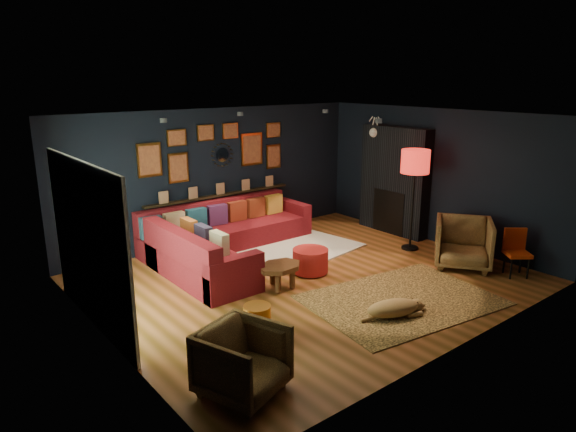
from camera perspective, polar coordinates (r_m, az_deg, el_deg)
floor at (r=8.38m, az=2.35°, el=-7.04°), size 6.50×6.50×0.00m
room_walls at (r=7.91m, az=2.47°, el=3.69°), size 6.50×6.50×6.50m
sectional at (r=9.32m, az=-7.84°, el=-2.73°), size 3.41×2.69×0.86m
ledge at (r=10.18m, az=-7.54°, el=2.33°), size 3.20×0.12×0.04m
gallery_wall at (r=10.05m, az=-7.89°, el=7.29°), size 3.15×0.04×1.02m
sunburst_mirror at (r=10.12m, az=-7.32°, el=6.75°), size 0.47×0.16×0.47m
fireplace at (r=10.83m, az=11.70°, el=3.47°), size 0.31×1.60×2.20m
deer_head at (r=11.03m, az=10.14°, el=9.18°), size 0.50×0.28×0.45m
sliding_door at (r=7.02m, az=-21.28°, el=-3.06°), size 0.06×2.80×2.20m
ceiling_spots at (r=8.39m, az=-1.11°, el=11.03°), size 3.30×2.50×0.06m
shag_rug at (r=9.75m, az=1.44°, el=-3.66°), size 2.31×1.81×0.03m
leopard_rug at (r=7.81m, az=12.52°, el=-9.09°), size 2.92×2.27×0.02m
coffee_table at (r=7.90m, az=-0.90°, el=-5.93°), size 0.77×0.59×0.37m
pouf at (r=8.56m, az=2.50°, el=-4.95°), size 0.59×0.59×0.39m
armchair_left at (r=5.46m, az=-5.07°, el=-15.45°), size 0.97×0.94×0.80m
armchair_right at (r=9.27m, az=18.92°, el=-2.61°), size 1.22×1.23×0.93m
gold_stool at (r=6.56m, az=-3.43°, el=-11.64°), size 0.35×0.35×0.43m
orange_chair at (r=9.21m, az=24.01°, el=-3.30°), size 0.51×0.51×0.78m
floor_lamp at (r=9.68m, az=13.95°, el=5.49°), size 0.52×0.52×1.89m
dog at (r=7.21m, az=11.61°, el=-9.66°), size 1.16×0.85×0.33m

